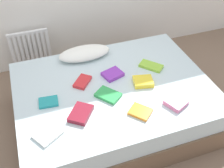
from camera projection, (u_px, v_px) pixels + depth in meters
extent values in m
plane|color=#7F6651|center=(113.00, 119.00, 3.06)|extent=(8.00, 8.00, 0.00)
cube|color=brown|center=(114.00, 110.00, 2.96)|extent=(2.00, 1.50, 0.28)
cube|color=silver|center=(114.00, 94.00, 2.80)|extent=(1.96, 1.46, 0.22)
cylinder|color=white|center=(12.00, 52.00, 3.44)|extent=(0.04, 0.04, 0.50)
cylinder|color=white|center=(17.00, 51.00, 3.45)|extent=(0.04, 0.04, 0.50)
cylinder|color=white|center=(22.00, 50.00, 3.47)|extent=(0.04, 0.04, 0.50)
cylinder|color=white|center=(26.00, 49.00, 3.48)|extent=(0.04, 0.04, 0.50)
cylinder|color=white|center=(31.00, 48.00, 3.50)|extent=(0.04, 0.04, 0.50)
cylinder|color=white|center=(35.00, 48.00, 3.51)|extent=(0.04, 0.04, 0.50)
cylinder|color=white|center=(40.00, 47.00, 3.53)|extent=(0.04, 0.04, 0.50)
cylinder|color=white|center=(44.00, 46.00, 3.54)|extent=(0.04, 0.04, 0.50)
cylinder|color=white|center=(48.00, 45.00, 3.55)|extent=(0.04, 0.04, 0.50)
cube|color=white|center=(27.00, 33.00, 3.35)|extent=(0.50, 0.04, 0.04)
cube|color=white|center=(34.00, 63.00, 3.65)|extent=(0.50, 0.04, 0.04)
ellipsoid|color=white|center=(84.00, 53.00, 3.05)|extent=(0.59, 0.28, 0.12)
cube|color=white|center=(48.00, 134.00, 2.25)|extent=(0.27, 0.26, 0.02)
cube|color=pink|center=(176.00, 102.00, 2.52)|extent=(0.24, 0.23, 0.05)
cube|color=green|center=(108.00, 95.00, 2.60)|extent=(0.26, 0.28, 0.03)
cube|color=maroon|center=(81.00, 113.00, 2.41)|extent=(0.27, 0.29, 0.04)
cube|color=yellow|center=(143.00, 82.00, 2.73)|extent=(0.22, 0.20, 0.05)
cube|color=teal|center=(48.00, 102.00, 2.53)|extent=(0.19, 0.15, 0.03)
cube|color=#8CC638|center=(151.00, 66.00, 2.95)|extent=(0.26, 0.27, 0.03)
cube|color=orange|center=(140.00, 112.00, 2.44)|extent=(0.24, 0.24, 0.03)
cube|color=red|center=(82.00, 82.00, 2.75)|extent=(0.22, 0.23, 0.03)
cube|color=purple|center=(113.00, 74.00, 2.83)|extent=(0.24, 0.21, 0.04)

